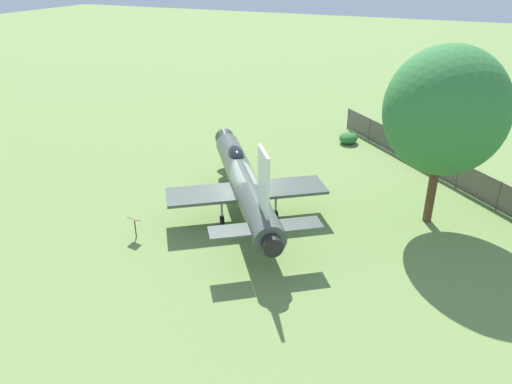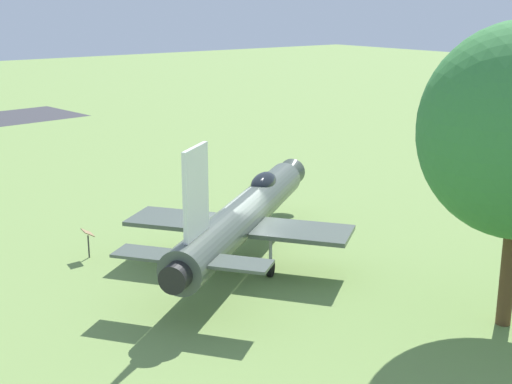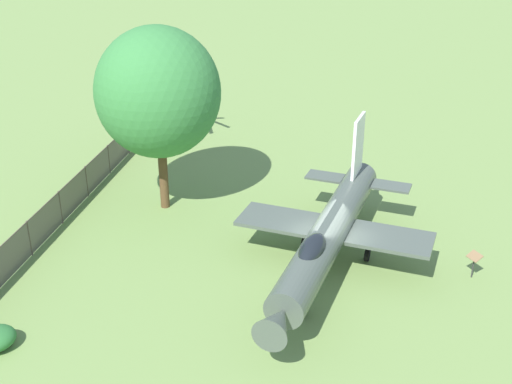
# 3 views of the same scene
# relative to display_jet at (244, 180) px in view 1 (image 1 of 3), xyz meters

# --- Properties ---
(ground_plane) EXTENTS (200.00, 200.00, 0.00)m
(ground_plane) POSITION_rel_display_jet_xyz_m (0.27, 0.19, -1.84)
(ground_plane) COLOR #75934C
(display_jet) EXTENTS (12.59, 10.28, 5.37)m
(display_jet) POSITION_rel_display_jet_xyz_m (0.00, 0.00, 0.00)
(display_jet) COLOR #4C564C
(display_jet) RESTS_ON ground_plane
(shade_tree) EXTENTS (6.01, 5.95, 9.19)m
(shade_tree) POSITION_rel_display_jet_xyz_m (-2.88, 9.45, 4.18)
(shade_tree) COLOR brown
(shade_tree) RESTS_ON ground_plane
(perimeter_fence) EXTENTS (17.21, 18.01, 1.71)m
(perimeter_fence) POSITION_rel_display_jet_xyz_m (-7.88, 10.58, -0.94)
(perimeter_fence) COLOR #4C4238
(perimeter_fence) RESTS_ON ground_plane
(shrub_near_fence) EXTENTS (1.57, 1.37, 0.80)m
(shrub_near_fence) POSITION_rel_display_jet_xyz_m (-13.03, 2.55, -1.45)
(shrub_near_fence) COLOR #2D7033
(shrub_near_fence) RESTS_ON ground_plane
(info_plaque) EXTENTS (0.48, 0.65, 1.14)m
(info_plaque) POSITION_rel_display_jet_xyz_m (4.84, -3.70, -0.99)
(info_plaque) COLOR #333333
(info_plaque) RESTS_ON ground_plane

